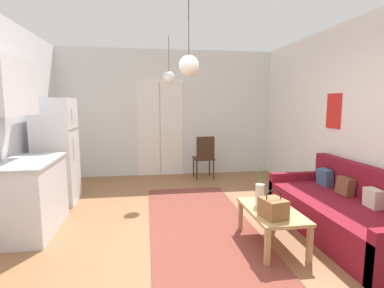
# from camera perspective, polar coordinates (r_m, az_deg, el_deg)

# --- Properties ---
(ground_plane) EXTENTS (5.25, 7.54, 0.10)m
(ground_plane) POSITION_cam_1_polar(r_m,az_deg,el_deg) (3.61, 0.10, -19.55)
(ground_plane) COLOR #8E603D
(wall_back) EXTENTS (4.85, 0.13, 2.76)m
(wall_back) POSITION_cam_1_polar(r_m,az_deg,el_deg) (6.70, -4.60, 5.77)
(wall_back) COLOR silver
(wall_back) RESTS_ON ground_plane
(area_rug) EXTENTS (1.34, 3.22, 0.01)m
(area_rug) POSITION_cam_1_polar(r_m,az_deg,el_deg) (4.18, 1.46, -14.74)
(area_rug) COLOR brown
(area_rug) RESTS_ON ground_plane
(couch) EXTENTS (0.92, 2.19, 0.83)m
(couch) POSITION_cam_1_polar(r_m,az_deg,el_deg) (4.21, 27.50, -11.68)
(couch) COLOR maroon
(couch) RESTS_ON ground_plane
(coffee_table) EXTENTS (0.53, 0.94, 0.42)m
(coffee_table) POSITION_cam_1_polar(r_m,az_deg,el_deg) (3.58, 14.97, -12.80)
(coffee_table) COLOR tan
(coffee_table) RESTS_ON ground_plane
(bamboo_vase) EXTENTS (0.10, 0.10, 0.48)m
(bamboo_vase) POSITION_cam_1_polar(r_m,az_deg,el_deg) (3.60, 12.81, -9.48)
(bamboo_vase) COLOR beige
(bamboo_vase) RESTS_ON coffee_table
(handbag) EXTENTS (0.27, 0.30, 0.30)m
(handbag) POSITION_cam_1_polar(r_m,az_deg,el_deg) (3.30, 15.27, -11.69)
(handbag) COLOR brown
(handbag) RESTS_ON coffee_table
(refrigerator) EXTENTS (0.60, 0.65, 1.69)m
(refrigerator) POSITION_cam_1_polar(r_m,az_deg,el_deg) (5.23, -24.50, -1.26)
(refrigerator) COLOR white
(refrigerator) RESTS_ON ground_plane
(kitchen_counter) EXTENTS (0.65, 1.16, 2.13)m
(kitchen_counter) POSITION_cam_1_polar(r_m,az_deg,el_deg) (4.22, -29.35, -4.20)
(kitchen_counter) COLOR silver
(kitchen_counter) RESTS_ON ground_plane
(accent_chair) EXTENTS (0.44, 0.42, 0.92)m
(accent_chair) POSITION_cam_1_polar(r_m,az_deg,el_deg) (6.32, 2.35, -2.21)
(accent_chair) COLOR #382619
(accent_chair) RESTS_ON ground_plane
(pendant_lamp_near) EXTENTS (0.23, 0.23, 0.85)m
(pendant_lamp_near) POSITION_cam_1_polar(r_m,az_deg,el_deg) (3.39, -0.60, 14.76)
(pendant_lamp_near) COLOR black
(pendant_lamp_far) EXTENTS (0.21, 0.21, 0.82)m
(pendant_lamp_far) POSITION_cam_1_polar(r_m,az_deg,el_deg) (5.38, -4.41, 12.53)
(pendant_lamp_far) COLOR black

